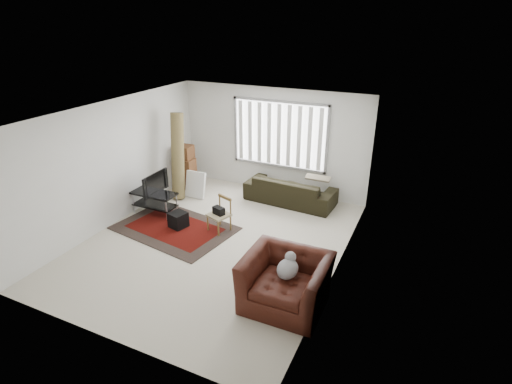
% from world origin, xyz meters
% --- Properties ---
extents(room, '(6.00, 6.02, 2.71)m').
position_xyz_m(room, '(0.03, 0.51, 1.76)').
color(room, beige).
rests_on(room, ground).
extents(persian_rug, '(2.72, 2.03, 0.02)m').
position_xyz_m(persian_rug, '(-1.11, 0.11, 0.01)').
color(persian_rug, black).
rests_on(persian_rug, ground).
extents(tv_stand, '(1.06, 0.48, 0.53)m').
position_xyz_m(tv_stand, '(-1.95, 0.55, 0.38)').
color(tv_stand, black).
rests_on(tv_stand, ground).
extents(tv, '(0.11, 0.86, 0.49)m').
position_xyz_m(tv, '(-1.95, 0.55, 0.78)').
color(tv, black).
rests_on(tv, tv_stand).
extents(subwoofer, '(0.41, 0.41, 0.34)m').
position_xyz_m(subwoofer, '(-1.05, 0.19, 0.19)').
color(subwoofer, black).
rests_on(subwoofer, persian_rug).
extents(moving_boxes, '(0.49, 0.46, 1.16)m').
position_xyz_m(moving_boxes, '(-2.15, 2.18, 0.54)').
color(moving_boxes, brown).
rests_on(moving_boxes, ground).
extents(white_flatpack, '(0.53, 0.24, 0.68)m').
position_xyz_m(white_flatpack, '(-1.58, 1.73, 0.34)').
color(white_flatpack, silver).
rests_on(white_flatpack, ground).
extents(rolled_rug, '(0.50, 0.74, 2.16)m').
position_xyz_m(rolled_rug, '(-1.98, 1.62, 1.08)').
color(rolled_rug, brown).
rests_on(rolled_rug, ground).
extents(sofa, '(2.28, 1.10, 0.86)m').
position_xyz_m(sofa, '(0.72, 2.45, 0.43)').
color(sofa, black).
rests_on(sofa, ground).
extents(side_chair, '(0.53, 0.53, 0.77)m').
position_xyz_m(side_chair, '(-0.15, 0.45, 0.43)').
color(side_chair, '#877A58').
rests_on(side_chair, ground).
extents(armchair, '(1.33, 1.16, 0.98)m').
position_xyz_m(armchair, '(2.00, -1.20, 0.49)').
color(armchair, '#3C140C').
rests_on(armchair, ground).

